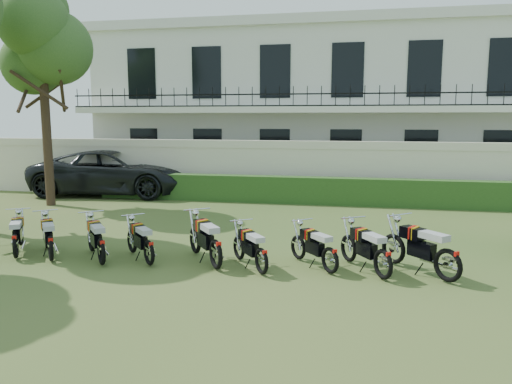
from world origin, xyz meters
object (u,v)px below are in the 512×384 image
motorcycle_1 (15,240)px  motorcycle_4 (149,247)px  motorcycle_5 (216,247)px  motorcycle_9 (448,257)px  tree_west_near (42,40)px  motorcycle_7 (330,254)px  motorcycle_6 (262,255)px  motorcycle_2 (50,242)px  motorcycle_8 (383,257)px  motorcycle_3 (101,245)px  suv (115,172)px

motorcycle_1 → motorcycle_4: motorcycle_1 is taller
motorcycle_5 → motorcycle_9: motorcycle_9 is taller
tree_west_near → motorcycle_7: (10.47, -6.19, -5.45)m
motorcycle_9 → motorcycle_6: bearing=141.9°
motorcycle_1 → motorcycle_2: motorcycle_2 is taller
motorcycle_4 → motorcycle_7: 3.87m
tree_west_near → motorcycle_9: (12.74, -6.29, -5.36)m
motorcycle_2 → motorcycle_8: bearing=-36.5°
motorcycle_3 → motorcycle_9: size_ratio=0.92×
motorcycle_7 → suv: suv is taller
motorcycle_5 → motorcycle_6: bearing=-45.0°
motorcycle_5 → motorcycle_3: bearing=147.9°
tree_west_near → motorcycle_5: 11.63m
motorcycle_3 → motorcycle_9: (7.16, 0.29, 0.06)m
motorcycle_4 → motorcycle_6: (2.50, -0.13, -0.00)m
tree_west_near → motorcycle_3: tree_west_near is taller
motorcycle_6 → motorcycle_8: motorcycle_8 is taller
motorcycle_6 → motorcycle_7: 1.41m
motorcycle_7 → motorcycle_8: motorcycle_8 is taller
motorcycle_6 → suv: suv is taller
motorcycle_3 → motorcycle_4: size_ratio=1.11×
motorcycle_5 → motorcycle_6: 1.02m
motorcycle_6 → motorcycle_9: 3.64m
motorcycle_4 → motorcycle_8: motorcycle_8 is taller
tree_west_near → motorcycle_9: 15.18m
motorcycle_2 → motorcycle_4: bearing=-34.2°
motorcycle_2 → motorcycle_5: motorcycle_5 is taller
motorcycle_5 → motorcycle_4: bearing=144.1°
tree_west_near → motorcycle_6: (9.10, -6.53, -5.45)m
motorcycle_2 → motorcycle_4: size_ratio=1.10×
motorcycle_1 → motorcycle_7: size_ratio=1.13×
motorcycle_1 → motorcycle_7: bearing=-29.2°
motorcycle_8 → motorcycle_1: bearing=149.1°
tree_west_near → suv: size_ratio=1.19×
motorcycle_3 → suv: (-4.50, 9.43, 0.46)m
tree_west_near → motorcycle_1: tree_west_near is taller
motorcycle_1 → motorcycle_8: size_ratio=0.93×
motorcycle_7 → suv: bearing=96.2°
suv → tree_west_near: bearing=154.5°
motorcycle_4 → motorcycle_9: size_ratio=0.83×
motorcycle_1 → motorcycle_6: motorcycle_1 is taller
motorcycle_4 → motorcycle_3: bearing=147.2°
suv → motorcycle_9: bearing=-132.9°
motorcycle_8 → suv: bearing=106.7°
motorcycle_1 → motorcycle_8: bearing=-30.7°
motorcycle_2 → motorcycle_3: motorcycle_3 is taller
motorcycle_2 → suv: (-3.25, 9.40, 0.47)m
motorcycle_4 → motorcycle_8: (4.91, 0.04, 0.04)m
motorcycle_3 → motorcycle_9: bearing=-36.8°
motorcycle_9 → motorcycle_4: bearing=139.2°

